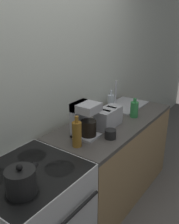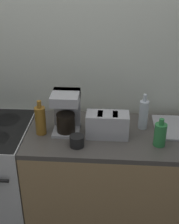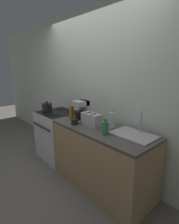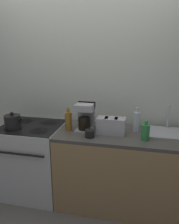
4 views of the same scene
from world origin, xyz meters
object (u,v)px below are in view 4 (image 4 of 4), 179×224
(bottle_green, at_px, (145,132))
(stove, at_px, (34,158))
(bottle_amber, at_px, (68,121))
(bottle_clear, at_px, (136,121))
(toaster, at_px, (111,126))
(coffee_maker, at_px, (85,116))
(kettle, at_px, (13,122))
(cup_black, at_px, (90,134))

(bottle_green, bearing_deg, stove, 174.01)
(bottle_amber, relative_size, bottle_clear, 0.95)
(stove, distance_m, toaster, 1.09)
(coffee_maker, distance_m, bottle_green, 0.67)
(stove, xyz_separation_m, bottle_amber, (0.48, -0.04, 0.54))
(kettle, height_order, cup_black, kettle)
(cup_black, bearing_deg, stove, 165.89)
(kettle, distance_m, bottle_green, 1.46)
(coffee_maker, relative_size, bottle_amber, 1.18)
(toaster, relative_size, cup_black, 3.01)
(toaster, distance_m, bottle_amber, 0.48)
(bottle_green, bearing_deg, kettle, 179.75)
(coffee_maker, xyz_separation_m, bottle_amber, (-0.18, -0.06, -0.05))
(stove, relative_size, cup_black, 8.95)
(bottle_amber, bearing_deg, kettle, -172.11)
(coffee_maker, distance_m, bottle_clear, 0.56)
(stove, height_order, coffee_maker, coffee_maker)
(stove, relative_size, coffee_maker, 2.89)
(kettle, bearing_deg, stove, 39.92)
(stove, xyz_separation_m, coffee_maker, (0.66, 0.02, 0.59))
(coffee_maker, height_order, cup_black, coffee_maker)
(bottle_green, bearing_deg, bottle_amber, 173.52)
(stove, height_order, bottle_green, bottle_green)
(bottle_amber, bearing_deg, cup_black, -28.05)
(coffee_maker, bearing_deg, kettle, -169.64)
(bottle_amber, relative_size, bottle_green, 1.29)
(toaster, height_order, cup_black, toaster)
(toaster, bearing_deg, bottle_amber, 179.72)
(bottle_green, distance_m, cup_black, 0.56)
(stove, bearing_deg, bottle_amber, -5.14)
(coffee_maker, relative_size, bottle_green, 1.52)
(kettle, xyz_separation_m, bottle_clear, (1.37, 0.22, 0.03))
(coffee_maker, height_order, bottle_green, coffee_maker)
(toaster, bearing_deg, cup_black, -144.39)
(bottle_amber, bearing_deg, bottle_clear, 10.08)
(stove, distance_m, bottle_amber, 0.72)
(stove, xyz_separation_m, bottle_green, (1.31, -0.14, 0.51))
(stove, bearing_deg, coffee_maker, 1.56)
(cup_black, bearing_deg, kettle, 176.33)
(bottle_clear, bearing_deg, kettle, -170.93)
(stove, xyz_separation_m, bottle_clear, (1.21, 0.09, 0.54))
(stove, distance_m, bottle_green, 1.41)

